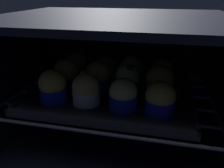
# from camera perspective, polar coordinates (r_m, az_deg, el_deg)

# --- Properties ---
(oven_cavity) EXTENTS (0.59, 0.47, 0.37)m
(oven_cavity) POSITION_cam_1_polar(r_m,az_deg,el_deg) (0.67, 0.98, 1.42)
(oven_cavity) COLOR black
(oven_cavity) RESTS_ON ground
(oven_rack) EXTENTS (0.55, 0.42, 0.01)m
(oven_rack) POSITION_cam_1_polar(r_m,az_deg,el_deg) (0.65, 0.19, -2.72)
(oven_rack) COLOR #444756
(oven_rack) RESTS_ON oven_cavity
(baking_tray) EXTENTS (0.43, 0.34, 0.02)m
(baking_tray) POSITION_cam_1_polar(r_m,az_deg,el_deg) (0.63, 0.00, -2.21)
(baking_tray) COLOR black
(baking_tray) RESTS_ON oven_rack
(muffin_row0_col0) EXTENTS (0.07, 0.07, 0.08)m
(muffin_row0_col0) POSITION_cam_1_polar(r_m,az_deg,el_deg) (0.58, -14.73, -0.66)
(muffin_row0_col0) COLOR #1928B7
(muffin_row0_col0) RESTS_ON baking_tray
(muffin_row0_col1) EXTENTS (0.07, 0.07, 0.08)m
(muffin_row0_col1) POSITION_cam_1_polar(r_m,az_deg,el_deg) (0.55, -6.62, -1.47)
(muffin_row0_col1) COLOR silver
(muffin_row0_col1) RESTS_ON baking_tray
(muffin_row0_col2) EXTENTS (0.07, 0.07, 0.07)m
(muffin_row0_col2) POSITION_cam_1_polar(r_m,az_deg,el_deg) (0.53, 2.83, -2.79)
(muffin_row0_col2) COLOR #1928B7
(muffin_row0_col2) RESTS_ON baking_tray
(muffin_row0_col3) EXTENTS (0.07, 0.07, 0.08)m
(muffin_row0_col3) POSITION_cam_1_polar(r_m,az_deg,el_deg) (0.52, 12.15, -3.72)
(muffin_row0_col3) COLOR #1928B7
(muffin_row0_col3) RESTS_ON baking_tray
(muffin_row1_col0) EXTENTS (0.07, 0.07, 0.08)m
(muffin_row1_col0) POSITION_cam_1_polar(r_m,az_deg,el_deg) (0.66, -11.51, 2.39)
(muffin_row1_col0) COLOR #1928B7
(muffin_row1_col0) RESTS_ON baking_tray
(muffin_row1_col1) EXTENTS (0.07, 0.07, 0.08)m
(muffin_row1_col1) POSITION_cam_1_polar(r_m,az_deg,el_deg) (0.63, -3.67, 1.96)
(muffin_row1_col1) COLOR #1928B7
(muffin_row1_col1) RESTS_ON baking_tray
(muffin_row1_col2) EXTENTS (0.07, 0.07, 0.08)m
(muffin_row1_col2) POSITION_cam_1_polar(r_m,az_deg,el_deg) (0.61, 3.89, 1.13)
(muffin_row1_col2) COLOR #1928B7
(muffin_row1_col2) RESTS_ON baking_tray
(muffin_row1_col3) EXTENTS (0.07, 0.07, 0.08)m
(muffin_row1_col3) POSITION_cam_1_polar(r_m,az_deg,el_deg) (0.61, 11.93, 0.60)
(muffin_row1_col3) COLOR silver
(muffin_row1_col3) RESTS_ON baking_tray
(muffin_row2_col0) EXTENTS (0.07, 0.07, 0.08)m
(muffin_row2_col0) POSITION_cam_1_polar(r_m,az_deg,el_deg) (0.73, -8.80, 4.54)
(muffin_row2_col0) COLOR #1928B7
(muffin_row2_col0) RESTS_ON baking_tray
(muffin_row2_col1) EXTENTS (0.07, 0.07, 0.08)m
(muffin_row2_col1) POSITION_cam_1_polar(r_m,az_deg,el_deg) (0.71, -1.74, 3.96)
(muffin_row2_col1) COLOR silver
(muffin_row2_col1) RESTS_ON baking_tray
(muffin_row2_col2) EXTENTS (0.07, 0.07, 0.08)m
(muffin_row2_col2) POSITION_cam_1_polar(r_m,az_deg,el_deg) (0.69, 4.82, 3.53)
(muffin_row2_col2) COLOR #1928B7
(muffin_row2_col2) RESTS_ON baking_tray
(muffin_row2_col3) EXTENTS (0.07, 0.07, 0.08)m
(muffin_row2_col3) POSITION_cam_1_polar(r_m,az_deg,el_deg) (0.68, 12.38, 2.72)
(muffin_row2_col3) COLOR silver
(muffin_row2_col3) RESTS_ON baking_tray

